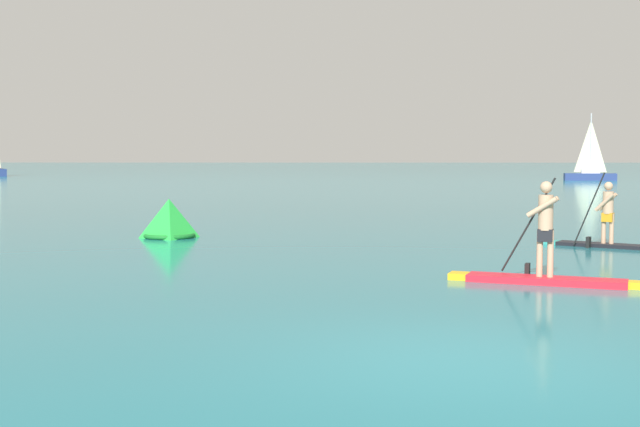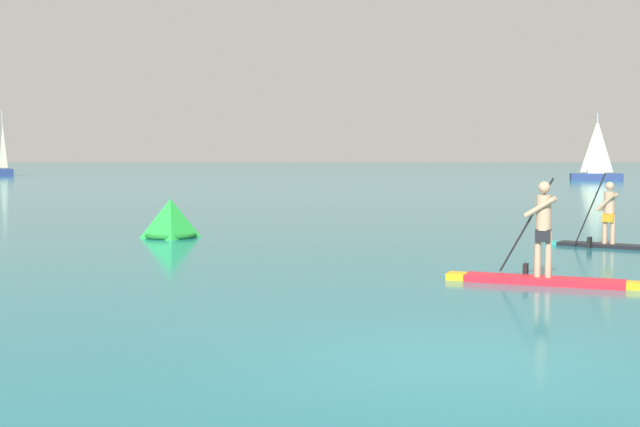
{
  "view_description": "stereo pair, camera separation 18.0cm",
  "coord_description": "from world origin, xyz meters",
  "px_view_note": "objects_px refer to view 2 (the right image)",
  "views": [
    {
      "loc": [
        -1.32,
        -9.4,
        2.29
      ],
      "look_at": [
        -1.81,
        10.78,
        0.89
      ],
      "focal_mm": 48.09,
      "sensor_mm": 36.0,
      "label": 1
    },
    {
      "loc": [
        -1.15,
        -9.39,
        2.29
      ],
      "look_at": [
        -1.81,
        10.78,
        0.89
      ],
      "focal_mm": 48.09,
      "sensor_mm": 36.0,
      "label": 2
    }
  ],
  "objects_px": {
    "paddleboarder_mid_center": "(542,263)",
    "paddleboarder_far_right": "(611,233)",
    "race_marker_buoy": "(171,220)",
    "sailboat_left_horizon": "(3,168)",
    "sailboat_right_horizon": "(596,171)"
  },
  "relations": [
    {
      "from": "paddleboarder_far_right",
      "to": "sailboat_right_horizon",
      "type": "height_order",
      "value": "sailboat_right_horizon"
    },
    {
      "from": "paddleboarder_far_right",
      "to": "sailboat_left_horizon",
      "type": "bearing_deg",
      "value": -25.5
    },
    {
      "from": "paddleboarder_mid_center",
      "to": "paddleboarder_far_right",
      "type": "relative_size",
      "value": 1.1
    },
    {
      "from": "paddleboarder_mid_center",
      "to": "race_marker_buoy",
      "type": "bearing_deg",
      "value": -24.74
    },
    {
      "from": "paddleboarder_far_right",
      "to": "sailboat_left_horizon",
      "type": "height_order",
      "value": "sailboat_left_horizon"
    },
    {
      "from": "race_marker_buoy",
      "to": "sailboat_left_horizon",
      "type": "height_order",
      "value": "sailboat_left_horizon"
    },
    {
      "from": "paddleboarder_mid_center",
      "to": "sailboat_left_horizon",
      "type": "xyz_separation_m",
      "value": [
        -39.5,
        73.35,
        0.42
      ]
    },
    {
      "from": "race_marker_buoy",
      "to": "sailboat_left_horizon",
      "type": "relative_size",
      "value": 0.21
    },
    {
      "from": "paddleboarder_far_right",
      "to": "race_marker_buoy",
      "type": "height_order",
      "value": "paddleboarder_far_right"
    },
    {
      "from": "race_marker_buoy",
      "to": "sailboat_right_horizon",
      "type": "bearing_deg",
      "value": 62.9
    },
    {
      "from": "paddleboarder_mid_center",
      "to": "sailboat_left_horizon",
      "type": "bearing_deg",
      "value": -41.91
    },
    {
      "from": "sailboat_right_horizon",
      "to": "race_marker_buoy",
      "type": "bearing_deg",
      "value": 70.26
    },
    {
      "from": "paddleboarder_far_right",
      "to": "race_marker_buoy",
      "type": "bearing_deg",
      "value": 21.23
    },
    {
      "from": "paddleboarder_mid_center",
      "to": "race_marker_buoy",
      "type": "distance_m",
      "value": 11.67
    },
    {
      "from": "race_marker_buoy",
      "to": "sailboat_right_horizon",
      "type": "distance_m",
      "value": 57.89
    }
  ]
}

